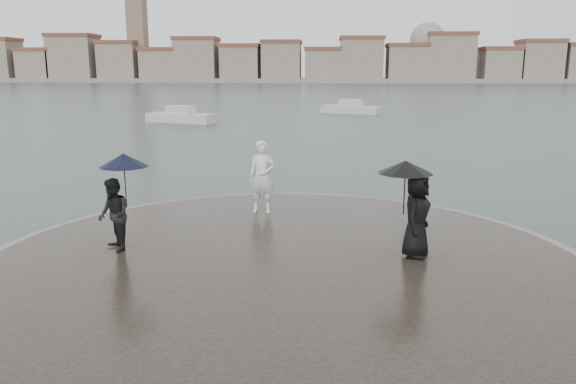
{
  "coord_description": "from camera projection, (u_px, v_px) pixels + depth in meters",
  "views": [
    {
      "loc": [
        0.78,
        -7.14,
        4.09
      ],
      "look_at": [
        0.0,
        4.8,
        1.45
      ],
      "focal_mm": 35.0,
      "sensor_mm": 36.0,
      "label": 1
    }
  ],
  "objects": [
    {
      "name": "boats",
      "position": [
        377.0,
        115.0,
        45.35
      ],
      "size": [
        36.97,
        14.59,
        1.5
      ],
      "color": "beige",
      "rests_on": "ground"
    },
    {
      "name": "statue",
      "position": [
        262.0,
        177.0,
        14.68
      ],
      "size": [
        0.71,
        0.48,
        1.91
      ],
      "primitive_type": "imported",
      "rotation": [
        0.0,
        0.0,
        -0.03
      ],
      "color": "white",
      "rests_on": "quay_tip"
    },
    {
      "name": "visitor_left",
      "position": [
        117.0,
        198.0,
        11.56
      ],
      "size": [
        1.21,
        1.08,
        2.04
      ],
      "color": "black",
      "rests_on": "quay_tip"
    },
    {
      "name": "ground",
      "position": [
        266.0,
        366.0,
        7.89
      ],
      "size": [
        400.0,
        400.0,
        0.0
      ],
      "primitive_type": "plane",
      "color": "#2B3835",
      "rests_on": "ground"
    },
    {
      "name": "far_skyline",
      "position": [
        301.0,
        63.0,
        163.66
      ],
      "size": [
        260.0,
        20.0,
        37.0
      ],
      "color": "gray",
      "rests_on": "ground"
    },
    {
      "name": "kerb_ring",
      "position": [
        284.0,
        269.0,
        11.26
      ],
      "size": [
        12.5,
        12.5,
        0.32
      ],
      "primitive_type": "cylinder",
      "color": "gray",
      "rests_on": "ground"
    },
    {
      "name": "visitor_right",
      "position": [
        413.0,
        201.0,
        11.18
      ],
      "size": [
        1.23,
        1.15,
        1.95
      ],
      "color": "black",
      "rests_on": "quay_tip"
    },
    {
      "name": "quay_tip",
      "position": [
        284.0,
        268.0,
        11.26
      ],
      "size": [
        11.9,
        11.9,
        0.36
      ],
      "primitive_type": "cylinder",
      "color": "#2D261E",
      "rests_on": "ground"
    }
  ]
}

